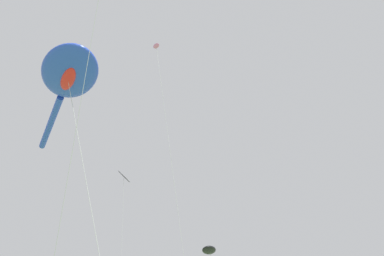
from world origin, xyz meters
TOP-DOWN VIEW (x-y plane):
  - big_show_kite at (-3.30, 18.11)m, footprint 5.57×12.41m
  - small_kite_delta_white at (6.25, 16.03)m, footprint 4.70×1.23m
  - small_kite_bird_shape at (3.10, 17.89)m, footprint 3.07×2.35m
  - small_kite_diamond_red at (8.93, 29.34)m, footprint 1.67×1.74m

SIDE VIEW (x-z plane):
  - small_kite_delta_white at x=6.25m, z-range 3.78..11.88m
  - big_show_kite at x=-3.30m, z-range 7.85..24.78m
  - small_kite_diamond_red at x=8.93m, z-range 8.20..26.98m
  - small_kite_bird_shape at x=3.10m, z-range 9.82..33.51m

